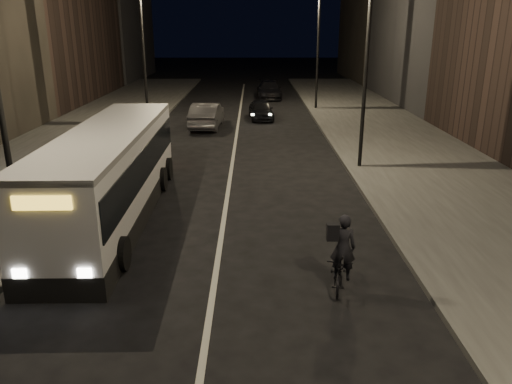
{
  "coord_description": "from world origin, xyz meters",
  "views": [
    {
      "loc": [
        0.96,
        -8.97,
        6.01
      ],
      "look_at": [
        1.04,
        4.44,
        1.5
      ],
      "focal_mm": 35.0,
      "sensor_mm": 36.0,
      "label": 1
    }
  ],
  "objects_px": {
    "streetlight_right_far": "(315,34)",
    "streetlight_left_far": "(147,36)",
    "streetlight_left_near": "(2,52)",
    "car_mid": "(207,115)",
    "cyclist_on_bicycle": "(341,263)",
    "car_far": "(269,90)",
    "car_near": "(261,110)",
    "city_bus": "(111,170)",
    "streetlight_right_mid": "(361,42)"
  },
  "relations": [
    {
      "from": "streetlight_right_far",
      "to": "cyclist_on_bicycle",
      "type": "bearing_deg",
      "value": -95.0
    },
    {
      "from": "streetlight_right_mid",
      "to": "car_mid",
      "type": "bearing_deg",
      "value": 127.59
    },
    {
      "from": "streetlight_left_near",
      "to": "streetlight_left_far",
      "type": "bearing_deg",
      "value": 90.0
    },
    {
      "from": "streetlight_right_far",
      "to": "city_bus",
      "type": "relative_size",
      "value": 0.75
    },
    {
      "from": "city_bus",
      "to": "car_far",
      "type": "xyz_separation_m",
      "value": [
        5.94,
        27.88,
        -0.87
      ]
    },
    {
      "from": "car_near",
      "to": "streetlight_right_far",
      "type": "bearing_deg",
      "value": 39.07
    },
    {
      "from": "city_bus",
      "to": "cyclist_on_bicycle",
      "type": "bearing_deg",
      "value": -36.4
    },
    {
      "from": "cyclist_on_bicycle",
      "to": "car_near",
      "type": "distance_m",
      "value": 22.67
    },
    {
      "from": "cyclist_on_bicycle",
      "to": "car_far",
      "type": "distance_m",
      "value": 32.63
    },
    {
      "from": "cyclist_on_bicycle",
      "to": "streetlight_left_far",
      "type": "bearing_deg",
      "value": 123.88
    },
    {
      "from": "streetlight_left_far",
      "to": "car_far",
      "type": "xyz_separation_m",
      "value": [
        7.67,
        12.27,
        -4.65
      ]
    },
    {
      "from": "streetlight_right_far",
      "to": "cyclist_on_bicycle",
      "type": "height_order",
      "value": "streetlight_right_far"
    },
    {
      "from": "city_bus",
      "to": "car_mid",
      "type": "xyz_separation_m",
      "value": [
        1.73,
        14.97,
        -0.82
      ]
    },
    {
      "from": "streetlight_left_far",
      "to": "streetlight_left_near",
      "type": "bearing_deg",
      "value": -90.0
    },
    {
      "from": "car_far",
      "to": "car_near",
      "type": "bearing_deg",
      "value": -95.81
    },
    {
      "from": "streetlight_left_far",
      "to": "car_far",
      "type": "height_order",
      "value": "streetlight_left_far"
    },
    {
      "from": "cyclist_on_bicycle",
      "to": "car_mid",
      "type": "xyz_separation_m",
      "value": [
        -4.9,
        19.71,
        0.12
      ]
    },
    {
      "from": "car_mid",
      "to": "car_far",
      "type": "relative_size",
      "value": 0.94
    },
    {
      "from": "streetlight_right_mid",
      "to": "car_far",
      "type": "bearing_deg",
      "value": 97.66
    },
    {
      "from": "car_mid",
      "to": "car_near",
      "type": "bearing_deg",
      "value": -135.97
    },
    {
      "from": "streetlight_right_mid",
      "to": "cyclist_on_bicycle",
      "type": "height_order",
      "value": "streetlight_right_mid"
    },
    {
      "from": "streetlight_right_mid",
      "to": "streetlight_left_far",
      "type": "relative_size",
      "value": 1.0
    },
    {
      "from": "car_near",
      "to": "car_far",
      "type": "distance_m",
      "value": 10.04
    },
    {
      "from": "streetlight_right_far",
      "to": "car_mid",
      "type": "relative_size",
      "value": 1.75
    },
    {
      "from": "car_near",
      "to": "car_mid",
      "type": "xyz_separation_m",
      "value": [
        -3.36,
        -2.91,
        0.14
      ]
    },
    {
      "from": "streetlight_left_near",
      "to": "city_bus",
      "type": "xyz_separation_m",
      "value": [
        1.73,
        2.39,
        -3.78
      ]
    },
    {
      "from": "streetlight_left_far",
      "to": "cyclist_on_bicycle",
      "type": "height_order",
      "value": "streetlight_left_far"
    },
    {
      "from": "streetlight_right_far",
      "to": "car_near",
      "type": "xyz_separation_m",
      "value": [
        -3.85,
        -3.73,
        -4.74
      ]
    },
    {
      "from": "streetlight_left_far",
      "to": "car_near",
      "type": "height_order",
      "value": "streetlight_left_far"
    },
    {
      "from": "streetlight_left_near",
      "to": "car_mid",
      "type": "height_order",
      "value": "streetlight_left_near"
    },
    {
      "from": "car_mid",
      "to": "city_bus",
      "type": "bearing_deg",
      "value": 86.56
    },
    {
      "from": "car_near",
      "to": "streetlight_left_near",
      "type": "bearing_deg",
      "value": -113.64
    },
    {
      "from": "streetlight_right_far",
      "to": "car_near",
      "type": "bearing_deg",
      "value": -135.88
    },
    {
      "from": "streetlight_left_near",
      "to": "city_bus",
      "type": "height_order",
      "value": "streetlight_left_near"
    },
    {
      "from": "streetlight_right_far",
      "to": "car_mid",
      "type": "height_order",
      "value": "streetlight_right_far"
    },
    {
      "from": "car_far",
      "to": "streetlight_left_far",
      "type": "bearing_deg",
      "value": -122.94
    },
    {
      "from": "city_bus",
      "to": "cyclist_on_bicycle",
      "type": "distance_m",
      "value": 8.2
    },
    {
      "from": "streetlight_right_far",
      "to": "streetlight_left_far",
      "type": "xyz_separation_m",
      "value": [
        -10.66,
        -6.0,
        0.0
      ]
    },
    {
      "from": "streetlight_right_far",
      "to": "streetlight_left_far",
      "type": "height_order",
      "value": "same"
    },
    {
      "from": "streetlight_right_far",
      "to": "car_far",
      "type": "distance_m",
      "value": 8.36
    },
    {
      "from": "streetlight_right_mid",
      "to": "streetlight_right_far",
      "type": "relative_size",
      "value": 1.0
    },
    {
      "from": "streetlight_right_mid",
      "to": "streetlight_right_far",
      "type": "bearing_deg",
      "value": 90.0
    },
    {
      "from": "streetlight_right_mid",
      "to": "car_far",
      "type": "height_order",
      "value": "streetlight_right_mid"
    },
    {
      "from": "cyclist_on_bicycle",
      "to": "car_near",
      "type": "bearing_deg",
      "value": 105.45
    },
    {
      "from": "streetlight_right_far",
      "to": "city_bus",
      "type": "bearing_deg",
      "value": -112.45
    },
    {
      "from": "streetlight_right_far",
      "to": "car_near",
      "type": "relative_size",
      "value": 2.21
    },
    {
      "from": "car_near",
      "to": "streetlight_left_far",
      "type": "bearing_deg",
      "value": -166.66
    },
    {
      "from": "car_mid",
      "to": "cyclist_on_bicycle",
      "type": "bearing_deg",
      "value": 107.1
    },
    {
      "from": "cyclist_on_bicycle",
      "to": "car_far",
      "type": "height_order",
      "value": "cyclist_on_bicycle"
    },
    {
      "from": "car_mid",
      "to": "car_far",
      "type": "height_order",
      "value": "car_mid"
    }
  ]
}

